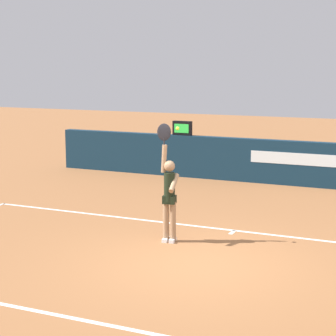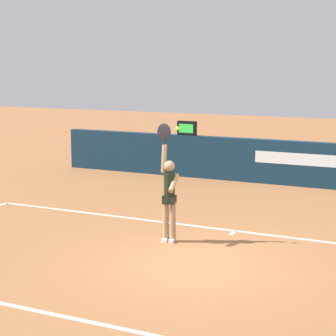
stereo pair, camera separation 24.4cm
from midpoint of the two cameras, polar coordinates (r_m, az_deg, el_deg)
name	(u,v)px [view 1 (the left image)]	position (r m, az deg, el deg)	size (l,w,h in m)	color
ground_plane	(197,263)	(10.73, 2.11, -9.10)	(60.00, 60.00, 0.00)	#955E36
court_lines	(191,268)	(10.48, 1.51, -9.56)	(12.34, 5.25, 0.00)	white
back_wall	(289,163)	(17.65, 11.21, 0.48)	(15.26, 0.29, 1.31)	#102A3D
speed_display	(182,128)	(18.55, 1.01, 3.85)	(0.61, 0.15, 0.45)	black
tennis_player	(169,194)	(11.71, -0.48, -2.48)	(0.45, 0.48, 2.38)	#9F7A57
tennis_ball	(178,128)	(11.46, 0.31, 3.83)	(0.07, 0.07, 0.07)	#D0E42C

